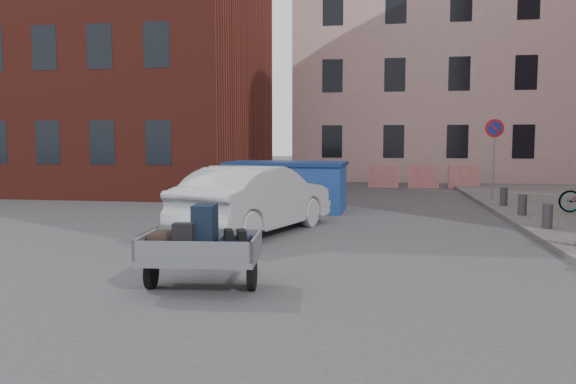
# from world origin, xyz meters

# --- Properties ---
(ground) EXTENTS (120.00, 120.00, 0.00)m
(ground) POSITION_xyz_m (0.00, 0.00, 0.00)
(ground) COLOR #38383A
(ground) RESTS_ON ground
(building_brick) EXTENTS (12.00, 10.00, 14.00)m
(building_brick) POSITION_xyz_m (-9.00, 13.00, 7.00)
(building_brick) COLOR #591E16
(building_brick) RESTS_ON ground
(building_pink) EXTENTS (16.00, 8.00, 14.00)m
(building_pink) POSITION_xyz_m (6.00, 22.00, 7.00)
(building_pink) COLOR #BD9591
(building_pink) RESTS_ON ground
(far_building) EXTENTS (6.00, 6.00, 8.00)m
(far_building) POSITION_xyz_m (-20.00, 22.00, 4.00)
(far_building) COLOR maroon
(far_building) RESTS_ON ground
(no_parking_sign) EXTENTS (0.60, 0.09, 2.65)m
(no_parking_sign) POSITION_xyz_m (6.00, 9.48, 2.01)
(no_parking_sign) COLOR gray
(no_parking_sign) RESTS_ON sidewalk
(bollards) EXTENTS (0.22, 9.02, 0.55)m
(bollards) POSITION_xyz_m (6.00, 3.40, 0.40)
(bollards) COLOR #3A3A3D
(bollards) RESTS_ON sidewalk
(barriers) EXTENTS (4.70, 0.18, 1.00)m
(barriers) POSITION_xyz_m (4.20, 15.00, 0.50)
(barriers) COLOR red
(barriers) RESTS_ON ground
(trailer) EXTENTS (1.69, 1.87, 1.20)m
(trailer) POSITION_xyz_m (-0.24, -2.37, 0.61)
(trailer) COLOR black
(trailer) RESTS_ON ground
(dumpster) EXTENTS (3.57, 1.98, 1.46)m
(dumpster) POSITION_xyz_m (-0.43, 6.50, 0.73)
(dumpster) COLOR navy
(dumpster) RESTS_ON ground
(silver_car) EXTENTS (3.06, 4.91, 1.53)m
(silver_car) POSITION_xyz_m (-0.48, 2.50, 0.76)
(silver_car) COLOR #999CA0
(silver_car) RESTS_ON ground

